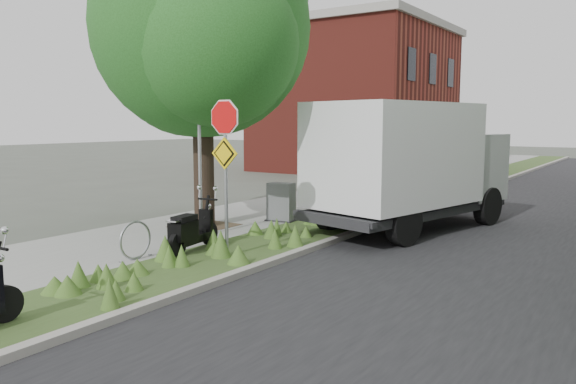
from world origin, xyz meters
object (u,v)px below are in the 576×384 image
sign_assembly (225,145)px  utility_cabinet (281,203)px  box_truck (409,160)px  scooter_near (189,234)px

sign_assembly → utility_cabinet: 4.52m
sign_assembly → box_truck: size_ratio=0.50×
sign_assembly → box_truck: sign_assembly is taller
scooter_near → box_truck: box_truck is taller
box_truck → utility_cabinet: 3.54m
sign_assembly → scooter_near: sign_assembly is taller
scooter_near → box_truck: size_ratio=0.25×
scooter_near → box_truck: bearing=64.3°
utility_cabinet → scooter_near: bearing=-82.6°
box_truck → scooter_near: bearing=-115.7°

